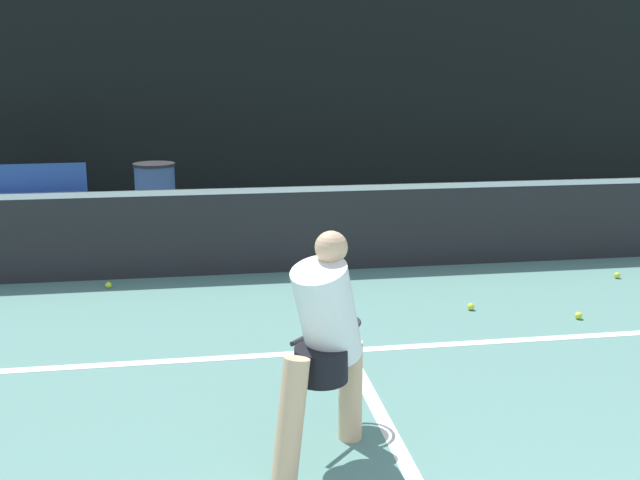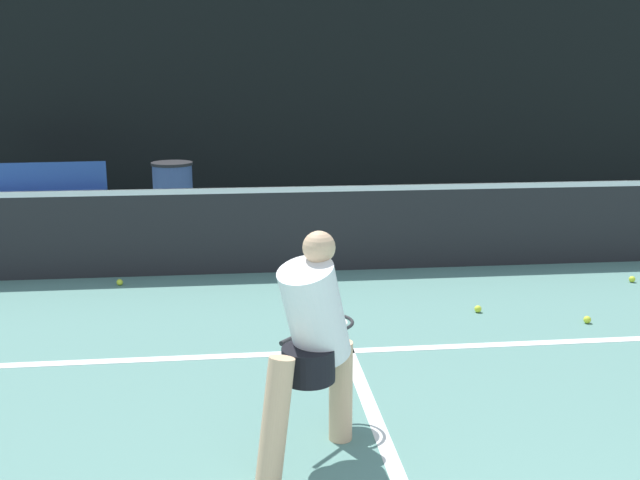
% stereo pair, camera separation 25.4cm
% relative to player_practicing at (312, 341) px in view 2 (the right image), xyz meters
% --- Properties ---
extents(court_service_line, '(8.25, 0.10, 0.01)m').
position_rel_player_practicing_xyz_m(court_service_line, '(0.45, 1.61, -0.72)').
color(court_service_line, white).
rests_on(court_service_line, ground).
extents(court_center_mark, '(0.10, 6.07, 0.01)m').
position_rel_player_practicing_xyz_m(court_center_mark, '(0.45, 0.97, -0.72)').
color(court_center_mark, white).
rests_on(court_center_mark, ground).
extents(net, '(11.09, 0.09, 1.07)m').
position_rel_player_practicing_xyz_m(net, '(0.45, 4.01, -0.21)').
color(net, slate).
rests_on(net, ground).
extents(fence_back, '(24.00, 0.06, 3.57)m').
position_rel_player_practicing_xyz_m(fence_back, '(0.45, 8.29, 1.06)').
color(fence_back, black).
rests_on(fence_back, ground).
extents(player_practicing, '(0.77, 1.15, 1.35)m').
position_rel_player_practicing_xyz_m(player_practicing, '(0.00, 0.00, 0.00)').
color(player_practicing, '#DBAD84').
rests_on(player_practicing, ground).
extents(tennis_ball_scattered_0, '(0.07, 0.07, 0.07)m').
position_rel_player_practicing_xyz_m(tennis_ball_scattered_0, '(1.79, 2.42, -0.69)').
color(tennis_ball_scattered_0, '#D1E033').
rests_on(tennis_ball_scattered_0, ground).
extents(tennis_ball_scattered_1, '(0.07, 0.07, 0.07)m').
position_rel_player_practicing_xyz_m(tennis_ball_scattered_1, '(-1.64, 3.68, -0.69)').
color(tennis_ball_scattered_1, '#D1E033').
rests_on(tennis_ball_scattered_1, ground).
extents(tennis_ball_scattered_4, '(0.07, 0.07, 0.07)m').
position_rel_player_practicing_xyz_m(tennis_ball_scattered_4, '(2.66, 2.02, -0.69)').
color(tennis_ball_scattered_4, '#D1E033').
rests_on(tennis_ball_scattered_4, ground).
extents(tennis_ball_scattered_6, '(0.07, 0.07, 0.07)m').
position_rel_player_practicing_xyz_m(tennis_ball_scattered_6, '(3.71, 3.19, -0.69)').
color(tennis_ball_scattered_6, '#D1E033').
rests_on(tennis_ball_scattered_6, ground).
extents(courtside_bench, '(1.79, 0.47, 0.86)m').
position_rel_player_practicing_xyz_m(courtside_bench, '(-3.17, 7.03, -0.25)').
color(courtside_bench, '#2D519E').
rests_on(courtside_bench, ground).
extents(trash_bin, '(0.58, 0.58, 0.89)m').
position_rel_player_practicing_xyz_m(trash_bin, '(-1.30, 6.68, -0.27)').
color(trash_bin, '#384C7F').
rests_on(trash_bin, ground).
extents(parked_car, '(1.73, 4.59, 1.32)m').
position_rel_player_practicing_xyz_m(parked_car, '(4.57, 11.02, -0.16)').
color(parked_car, black).
rests_on(parked_car, ground).
extents(building_far, '(36.00, 2.40, 6.32)m').
position_rel_player_practicing_xyz_m(building_far, '(0.45, 21.05, 2.44)').
color(building_far, beige).
rests_on(building_far, ground).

